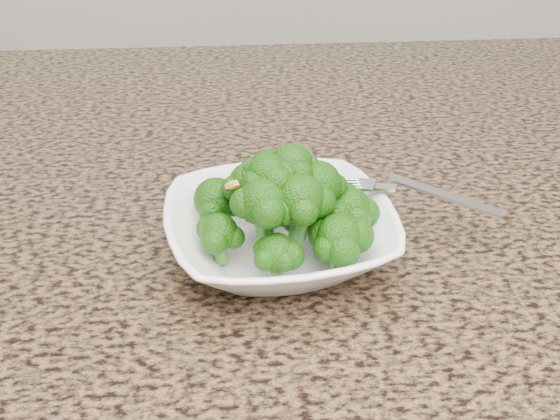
{
  "coord_description": "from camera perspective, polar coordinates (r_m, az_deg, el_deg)",
  "views": [
    {
      "loc": [
        0.09,
        -0.34,
        1.27
      ],
      "look_at": [
        0.13,
        0.19,
        0.95
      ],
      "focal_mm": 45.0,
      "sensor_mm": 36.0,
      "label": 1
    }
  ],
  "objects": [
    {
      "name": "broccoli_pile",
      "position": [
        0.6,
        0.0,
        3.09
      ],
      "size": [
        0.18,
        0.18,
        0.07
      ],
      "primitive_type": null,
      "color": "#1A5609",
      "rests_on": "bowl"
    },
    {
      "name": "bowl",
      "position": [
        0.63,
        0.0,
        -1.95
      ],
      "size": [
        0.23,
        0.23,
        0.05
      ],
      "primitive_type": "imported",
      "rotation": [
        0.0,
        0.0,
        0.14
      ],
      "color": "white",
      "rests_on": "granite_counter"
    },
    {
      "name": "granite_counter",
      "position": [
        0.75,
        -10.48,
        -0.3
      ],
      "size": [
        1.64,
        1.04,
        0.03
      ],
      "primitive_type": "cube",
      "color": "brown",
      "rests_on": "cabinet"
    },
    {
      "name": "fork",
      "position": [
        0.65,
        8.81,
        1.84
      ],
      "size": [
        0.17,
        0.09,
        0.01
      ],
      "primitive_type": null,
      "rotation": [
        0.0,
        0.0,
        -0.37
      ],
      "color": "silver",
      "rests_on": "bowl"
    },
    {
      "name": "garlic_topping",
      "position": [
        0.58,
        0.0,
        6.63
      ],
      "size": [
        0.11,
        0.11,
        0.01
      ],
      "primitive_type": null,
      "color": "gold",
      "rests_on": "broccoli_pile"
    }
  ]
}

